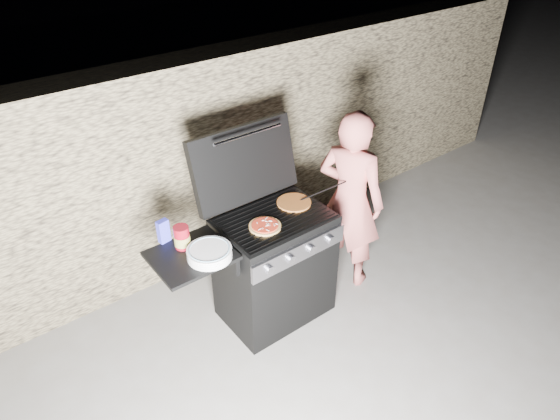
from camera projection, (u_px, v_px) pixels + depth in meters
ground at (275, 310)px, 4.03m from camera, size 50.00×50.00×0.00m
stone_wall at (200, 162)px, 4.22m from camera, size 8.00×0.35×1.80m
gas_grill at (248, 280)px, 3.65m from camera, size 1.34×0.79×0.91m
pizza_topped at (265, 226)px, 3.41m from camera, size 0.26×0.26×0.02m
pizza_plain at (294, 202)px, 3.67m from camera, size 0.30×0.30×0.01m
sauce_jar at (182, 237)px, 3.21m from camera, size 0.12×0.12×0.16m
blue_carton at (163, 231)px, 3.26m from camera, size 0.08×0.05×0.16m
plate_stack at (210, 253)px, 3.14m from camera, size 0.37×0.37×0.07m
person at (350, 201)px, 3.97m from camera, size 0.54×0.65×1.53m
tongs at (323, 192)px, 3.73m from camera, size 0.38×0.10×0.08m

